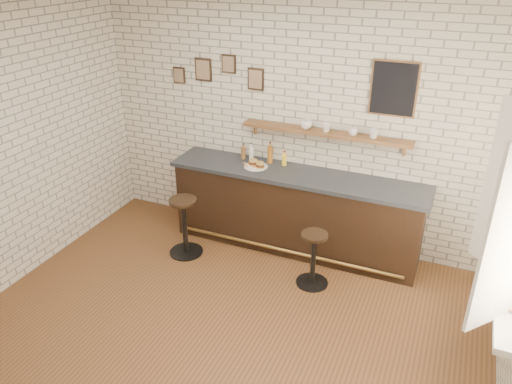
# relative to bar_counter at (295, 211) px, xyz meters

# --- Properties ---
(ground) EXTENTS (5.00, 5.00, 0.00)m
(ground) POSITION_rel_bar_counter_xyz_m (-0.15, -1.70, -0.51)
(ground) COLOR brown
(ground) RESTS_ON ground
(bar_counter) EXTENTS (3.10, 0.65, 1.01)m
(bar_counter) POSITION_rel_bar_counter_xyz_m (0.00, 0.00, 0.00)
(bar_counter) COLOR black
(bar_counter) RESTS_ON ground
(sandwich_plate) EXTENTS (0.28, 0.28, 0.01)m
(sandwich_plate) POSITION_rel_bar_counter_xyz_m (-0.52, -0.02, 0.51)
(sandwich_plate) COLOR white
(sandwich_plate) RESTS_ON bar_counter
(ciabatta_sandwich) EXTENTS (0.26, 0.19, 0.08)m
(ciabatta_sandwich) POSITION_rel_bar_counter_xyz_m (-0.51, -0.02, 0.55)
(ciabatta_sandwich) COLOR tan
(ciabatta_sandwich) RESTS_ON sandwich_plate
(potato_chips) EXTENTS (0.26, 0.19, 0.00)m
(potato_chips) POSITION_rel_bar_counter_xyz_m (-0.55, -0.02, 0.52)
(potato_chips) COLOR #E6A651
(potato_chips) RESTS_ON sandwich_plate
(bitters_bottle_brown) EXTENTS (0.06, 0.06, 0.20)m
(bitters_bottle_brown) POSITION_rel_bar_counter_xyz_m (-0.77, 0.17, 0.58)
(bitters_bottle_brown) COLOR brown
(bitters_bottle_brown) RESTS_ON bar_counter
(bitters_bottle_white) EXTENTS (0.06, 0.06, 0.23)m
(bitters_bottle_white) POSITION_rel_bar_counter_xyz_m (-0.66, 0.17, 0.60)
(bitters_bottle_white) COLOR white
(bitters_bottle_white) RESTS_ON bar_counter
(bitters_bottle_amber) EXTENTS (0.07, 0.07, 0.27)m
(bitters_bottle_amber) POSITION_rel_bar_counter_xyz_m (-0.41, 0.17, 0.62)
(bitters_bottle_amber) COLOR #A15D1A
(bitters_bottle_amber) RESTS_ON bar_counter
(condiment_bottle_yellow) EXTENTS (0.06, 0.06, 0.19)m
(condiment_bottle_yellow) POSITION_rel_bar_counter_xyz_m (-0.22, 0.17, 0.58)
(condiment_bottle_yellow) COLOR yellow
(condiment_bottle_yellow) RESTS_ON bar_counter
(bar_stool_left) EXTENTS (0.42, 0.42, 0.74)m
(bar_stool_left) POSITION_rel_bar_counter_xyz_m (-1.18, -0.66, -0.11)
(bar_stool_left) COLOR black
(bar_stool_left) RESTS_ON ground
(bar_stool_right) EXTENTS (0.38, 0.38, 0.65)m
(bar_stool_right) POSITION_rel_bar_counter_xyz_m (0.44, -0.65, -0.16)
(bar_stool_right) COLOR black
(bar_stool_right) RESTS_ON ground
(wall_shelf) EXTENTS (2.00, 0.18, 0.18)m
(wall_shelf) POSITION_rel_bar_counter_xyz_m (0.25, 0.20, 0.97)
(wall_shelf) COLOR brown
(wall_shelf) RESTS_ON ground
(shelf_cup_a) EXTENTS (0.19, 0.19, 0.11)m
(shelf_cup_a) POSITION_rel_bar_counter_xyz_m (0.02, 0.20, 1.05)
(shelf_cup_a) COLOR white
(shelf_cup_a) RESTS_ON wall_shelf
(shelf_cup_b) EXTENTS (0.15, 0.15, 0.10)m
(shelf_cup_b) POSITION_rel_bar_counter_xyz_m (0.27, 0.20, 1.04)
(shelf_cup_b) COLOR white
(shelf_cup_b) RESTS_ON wall_shelf
(shelf_cup_c) EXTENTS (0.15, 0.15, 0.09)m
(shelf_cup_c) POSITION_rel_bar_counter_xyz_m (0.58, 0.20, 1.04)
(shelf_cup_c) COLOR white
(shelf_cup_c) RESTS_ON wall_shelf
(shelf_cup_d) EXTENTS (0.14, 0.14, 0.10)m
(shelf_cup_d) POSITION_rel_bar_counter_xyz_m (0.81, 0.20, 1.05)
(shelf_cup_d) COLOR white
(shelf_cup_d) RESTS_ON wall_shelf
(back_wall_decor) EXTENTS (2.96, 0.02, 0.56)m
(back_wall_decor) POSITION_rel_bar_counter_xyz_m (0.08, 0.28, 1.54)
(back_wall_decor) COLOR black
(back_wall_decor) RESTS_ON ground
(window_sill) EXTENTS (0.20, 1.35, 0.06)m
(window_sill) POSITION_rel_bar_counter_xyz_m (2.25, -1.40, 0.39)
(window_sill) COLOR white
(window_sill) RESTS_ON ground
(book_lower) EXTENTS (0.24, 0.27, 0.02)m
(book_lower) POSITION_rel_bar_counter_xyz_m (2.23, -1.51, 0.43)
(book_lower) COLOR tan
(book_lower) RESTS_ON window_sill
(book_upper) EXTENTS (0.22, 0.25, 0.02)m
(book_upper) POSITION_rel_bar_counter_xyz_m (2.23, -1.51, 0.45)
(book_upper) COLOR tan
(book_upper) RESTS_ON book_lower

